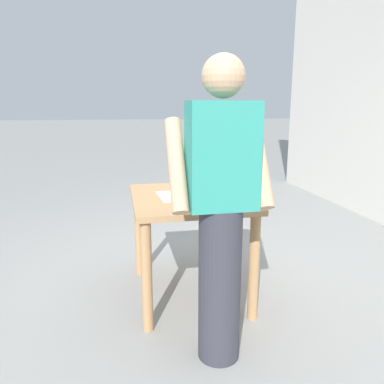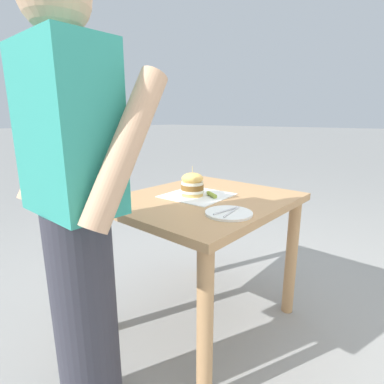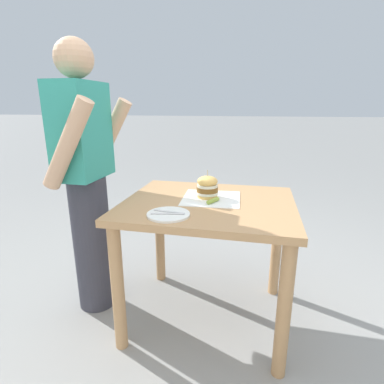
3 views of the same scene
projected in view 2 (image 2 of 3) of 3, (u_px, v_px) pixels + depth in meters
ground_plane at (202, 319)px, 1.87m from camera, size 80.00×80.00×0.00m
patio_table at (203, 221)px, 1.71m from camera, size 0.84×0.98×0.79m
serving_paper at (197, 195)px, 1.71m from camera, size 0.36×0.36×0.00m
sandwich at (192, 184)px, 1.69m from camera, size 0.13×0.13×0.17m
pickle_spear at (212, 195)px, 1.67m from camera, size 0.09×0.07×0.02m
side_plate_with_forks at (229, 213)px, 1.38m from camera, size 0.22×0.22×0.02m
diner_across_table at (77, 214)px, 1.08m from camera, size 0.55×0.35×1.69m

